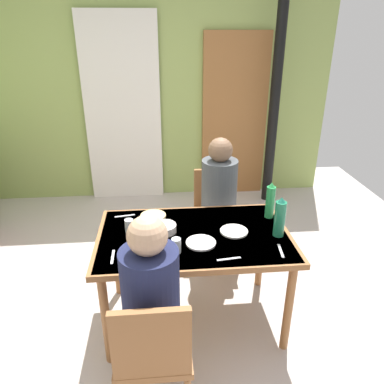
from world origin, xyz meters
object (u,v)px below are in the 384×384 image
Objects in this scene: dining_table at (194,244)px; serving_bowl_center at (164,228)px; person_far_diner at (219,189)px; chair_far_diner at (216,212)px; water_bottle_green_far at (280,218)px; chair_near_diner at (153,353)px; water_bottle_green_near at (270,201)px; person_near_diner at (151,291)px.

dining_table is 0.23m from serving_bowl_center.
person_far_diner is 0.75m from serving_bowl_center.
serving_bowl_center is at bearing 50.35° from person_far_diner.
person_far_diner reaches higher than chair_far_diner.
dining_table is 7.76× the size of serving_bowl_center.
chair_far_diner is at bearing 109.34° from water_bottle_green_far.
person_far_diner is (0.56, 1.40, 0.28)m from chair_near_diner.
water_bottle_green_near is at bearing 118.27° from chair_far_diner.
person_far_diner reaches higher than water_bottle_green_near.
person_near_diner reaches higher than water_bottle_green_near.
dining_table is 1.52× the size of chair_near_diner.
person_far_diner is at bearing 68.07° from chair_near_diner.
water_bottle_green_near is 0.80m from serving_bowl_center.
chair_far_diner reaches higher than dining_table.
chair_near_diner is 1.64m from chair_far_diner.
water_bottle_green_far is 1.67× the size of serving_bowl_center.
chair_near_diner is 1.17m from water_bottle_green_far.
person_far_diner is (0.56, 1.26, 0.00)m from person_near_diner.
water_bottle_green_near is 0.98× the size of water_bottle_green_far.
water_bottle_green_far is (0.86, 0.70, 0.37)m from chair_near_diner.
water_bottle_green_near is at bearing 87.28° from water_bottle_green_far.
chair_far_diner is 1.53m from person_near_diner.
water_bottle_green_far reaches higher than water_bottle_green_near.
serving_bowl_center is at bearing 83.01° from person_near_diner.
water_bottle_green_near reaches higher than chair_far_diner.
dining_table is 0.65m from water_bottle_green_near.
person_far_diner is (0.00, -0.14, 0.28)m from chair_far_diner.
person_far_diner is at bearing 65.95° from person_near_diner.
person_far_diner is at bearing 112.77° from water_bottle_green_far.
serving_bowl_center is at bearing 171.38° from water_bottle_green_far.
person_near_diner is 1.03m from water_bottle_green_far.
serving_bowl_center reaches higher than dining_table.
water_bottle_green_far is (0.57, -0.06, 0.21)m from dining_table.
serving_bowl_center is (-0.77, 0.12, -0.11)m from water_bottle_green_far.
water_bottle_green_near is at bearing 43.81° from person_near_diner.
chair_far_diner is (0.56, 1.54, 0.00)m from chair_near_diner.
dining_table is at bearing -160.90° from water_bottle_green_near.
serving_bowl_center is at bearing 84.16° from chair_near_diner.
chair_near_diner is 0.86m from serving_bowl_center.
dining_table is 4.64× the size of water_bottle_green_far.
dining_table is 0.71m from person_near_diner.
person_near_diner is at bearing -96.99° from serving_bowl_center.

